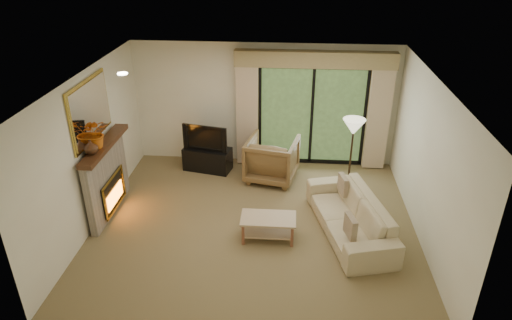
# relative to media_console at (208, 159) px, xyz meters

# --- Properties ---
(floor) EXTENTS (5.50, 5.50, 0.00)m
(floor) POSITION_rel_media_console_xyz_m (1.17, -1.95, -0.25)
(floor) COLOR olive
(floor) RESTS_ON ground
(ceiling) EXTENTS (5.50, 5.50, 0.00)m
(ceiling) POSITION_rel_media_console_xyz_m (1.17, -1.95, 2.35)
(ceiling) COLOR silver
(ceiling) RESTS_ON ground
(wall_back) EXTENTS (5.00, 0.00, 5.00)m
(wall_back) POSITION_rel_media_console_xyz_m (1.17, 0.55, 1.05)
(wall_back) COLOR #F1E7CA
(wall_back) RESTS_ON ground
(wall_front) EXTENTS (5.00, 0.00, 5.00)m
(wall_front) POSITION_rel_media_console_xyz_m (1.17, -4.45, 1.05)
(wall_front) COLOR #F1E7CA
(wall_front) RESTS_ON ground
(wall_left) EXTENTS (0.00, 5.00, 5.00)m
(wall_left) POSITION_rel_media_console_xyz_m (-1.58, -1.95, 1.05)
(wall_left) COLOR #F1E7CA
(wall_left) RESTS_ON ground
(wall_right) EXTENTS (0.00, 5.00, 5.00)m
(wall_right) POSITION_rel_media_console_xyz_m (3.92, -1.95, 1.05)
(wall_right) COLOR #F1E7CA
(wall_right) RESTS_ON ground
(fireplace) EXTENTS (0.24, 1.70, 1.37)m
(fireplace) POSITION_rel_media_console_xyz_m (-1.46, -1.75, 0.44)
(fireplace) COLOR gray
(fireplace) RESTS_ON floor
(mirror) EXTENTS (0.07, 1.45, 1.02)m
(mirror) POSITION_rel_media_console_xyz_m (-1.55, -1.75, 1.70)
(mirror) COLOR #B59738
(mirror) RESTS_ON wall_left
(sliding_door) EXTENTS (2.26, 0.10, 2.16)m
(sliding_door) POSITION_rel_media_console_xyz_m (2.17, 0.50, 0.85)
(sliding_door) COLOR black
(sliding_door) RESTS_ON floor
(curtain_left) EXTENTS (0.45, 0.18, 2.35)m
(curtain_left) POSITION_rel_media_console_xyz_m (0.82, 0.39, 0.95)
(curtain_left) COLOR #C6AB8B
(curtain_left) RESTS_ON floor
(curtain_right) EXTENTS (0.45, 0.18, 2.35)m
(curtain_right) POSITION_rel_media_console_xyz_m (3.52, 0.39, 0.95)
(curtain_right) COLOR #C6AB8B
(curtain_right) RESTS_ON floor
(cornice) EXTENTS (3.20, 0.24, 0.32)m
(cornice) POSITION_rel_media_console_xyz_m (2.17, 0.41, 2.07)
(cornice) COLOR #A08A5A
(cornice) RESTS_ON wall_back
(media_console) EXTENTS (1.05, 0.64, 0.49)m
(media_console) POSITION_rel_media_console_xyz_m (0.00, 0.00, 0.00)
(media_console) COLOR black
(media_console) RESTS_ON floor
(tv) EXTENTS (0.96, 0.32, 0.55)m
(tv) POSITION_rel_media_console_xyz_m (0.00, 0.00, 0.52)
(tv) COLOR black
(tv) RESTS_ON media_console
(armchair) EXTENTS (1.14, 1.16, 0.90)m
(armchair) POSITION_rel_media_console_xyz_m (1.38, -0.30, 0.20)
(armchair) COLOR brown
(armchair) RESTS_ON floor
(sofa) EXTENTS (1.41, 2.39, 0.65)m
(sofa) POSITION_rel_media_console_xyz_m (2.77, -2.04, 0.08)
(sofa) COLOR tan
(sofa) RESTS_ON floor
(pillow_near) EXTENTS (0.18, 0.36, 0.35)m
(pillow_near) POSITION_rel_media_console_xyz_m (2.70, -2.69, 0.30)
(pillow_near) COLOR brown
(pillow_near) RESTS_ON sofa
(pillow_far) EXTENTS (0.17, 0.35, 0.34)m
(pillow_far) POSITION_rel_media_console_xyz_m (2.70, -1.39, 0.30)
(pillow_far) COLOR brown
(pillow_far) RESTS_ON sofa
(coffee_table) EXTENTS (0.90, 0.50, 0.40)m
(coffee_table) POSITION_rel_media_console_xyz_m (1.42, -2.33, -0.04)
(coffee_table) COLOR tan
(coffee_table) RESTS_ON floor
(floor_lamp) EXTENTS (0.42, 0.42, 1.55)m
(floor_lamp) POSITION_rel_media_console_xyz_m (2.87, -0.77, 0.53)
(floor_lamp) COLOR beige
(floor_lamp) RESTS_ON floor
(vase) EXTENTS (0.28, 0.28, 0.24)m
(vase) POSITION_rel_media_console_xyz_m (-1.44, -2.17, 1.24)
(vase) COLOR #3F2313
(vase) RESTS_ON fireplace
(branches) EXTENTS (0.54, 0.50, 0.51)m
(branches) POSITION_rel_media_console_xyz_m (-1.44, -1.94, 1.38)
(branches) COLOR #C65C12
(branches) RESTS_ON fireplace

